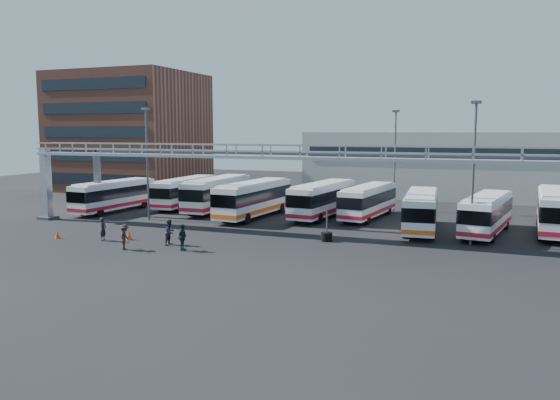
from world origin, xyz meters
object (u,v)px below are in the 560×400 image
(light_pole_back, at_px, (395,155))
(bus_0, at_px, (114,195))
(pedestrian_b, at_px, (170,232))
(pedestrian_c, at_px, (125,237))
(bus_3, at_px, (254,198))
(bus_6, at_px, (421,210))
(pedestrian_d, at_px, (182,237))
(tire_stack, at_px, (327,236))
(bus_7, at_px, (487,213))
(bus_1, at_px, (186,191))
(cone_right, at_px, (129,235))
(bus_2, at_px, (217,193))
(pedestrian_a, at_px, (103,229))
(bus_4, at_px, (323,198))
(light_pole_left, at_px, (147,158))
(cone_left, at_px, (57,234))
(bus_8, at_px, (556,210))
(light_pole_mid, at_px, (474,165))
(bus_5, at_px, (368,200))

(light_pole_back, distance_m, bus_0, 28.72)
(pedestrian_b, distance_m, pedestrian_c, 3.23)
(bus_3, bearing_deg, bus_6, -1.47)
(bus_3, relative_size, pedestrian_d, 6.19)
(pedestrian_b, bearing_deg, tire_stack, -58.99)
(bus_7, bearing_deg, bus_1, -179.74)
(bus_0, xyz_separation_m, tire_stack, (24.29, -6.61, -1.33))
(bus_1, xyz_separation_m, bus_6, (25.08, -5.24, 0.02))
(light_pole_back, distance_m, cone_right, 28.02)
(bus_2, height_order, bus_6, bus_2)
(pedestrian_a, height_order, pedestrian_d, pedestrian_d)
(bus_0, relative_size, bus_4, 0.94)
(light_pole_left, bearing_deg, bus_2, 65.33)
(cone_left, xyz_separation_m, tire_stack, (19.37, 6.45, 0.08))
(bus_0, height_order, tire_stack, bus_0)
(pedestrian_c, bearing_deg, pedestrian_a, 41.48)
(light_pole_back, height_order, bus_0, light_pole_back)
(light_pole_left, xyz_separation_m, light_pole_back, (20.00, 14.00, 0.00))
(bus_8, height_order, pedestrian_b, bus_8)
(bus_2, distance_m, bus_8, 30.84)
(light_pole_back, distance_m, bus_1, 22.14)
(pedestrian_a, distance_m, cone_right, 1.92)
(light_pole_mid, bearing_deg, bus_2, 161.59)
(bus_7, bearing_deg, bus_8, 33.46)
(light_pole_back, bearing_deg, cone_right, -125.50)
(bus_3, bearing_deg, pedestrian_c, -95.13)
(bus_3, xyz_separation_m, tire_stack, (9.53, -8.21, -1.49))
(light_pole_back, bearing_deg, pedestrian_a, -126.95)
(bus_4, bearing_deg, light_pole_mid, -24.94)
(cone_left, bearing_deg, light_pole_back, 48.28)
(bus_0, height_order, pedestrian_a, bus_0)
(bus_3, height_order, cone_right, bus_3)
(bus_4, distance_m, cone_right, 18.78)
(bus_0, relative_size, bus_7, 0.99)
(bus_7, height_order, pedestrian_d, bus_7)
(bus_5, distance_m, pedestrian_b, 20.05)
(bus_3, distance_m, bus_8, 25.67)
(bus_3, distance_m, pedestrian_c, 16.31)
(bus_2, height_order, bus_4, bus_2)
(bus_5, xyz_separation_m, bus_7, (10.37, -4.44, 0.02))
(bus_8, bearing_deg, light_pole_mid, -127.97)
(bus_2, distance_m, bus_7, 25.93)
(bus_2, bearing_deg, light_pole_back, 20.17)
(bus_4, bearing_deg, bus_6, -16.17)
(bus_8, xyz_separation_m, pedestrian_c, (-28.23, -17.31, -1.02))
(bus_2, distance_m, bus_5, 15.34)
(bus_1, relative_size, bus_6, 0.98)
(bus_6, bearing_deg, bus_3, 170.03)
(bus_2, xyz_separation_m, bus_5, (15.31, 0.88, -0.18))
(bus_6, distance_m, pedestrian_b, 20.13)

